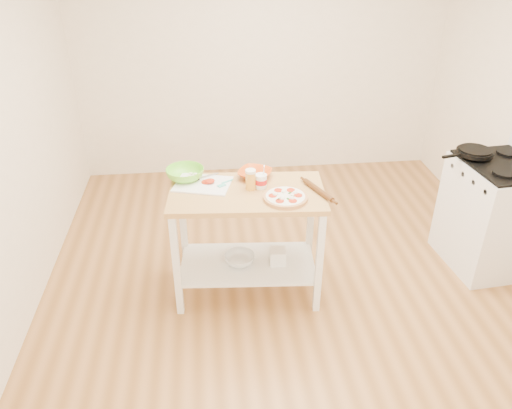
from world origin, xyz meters
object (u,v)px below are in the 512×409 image
(rolling_pin, at_px, (318,190))
(gas_stove, at_px, (492,214))
(orange_bowl, at_px, (255,174))
(pizza, at_px, (285,197))
(shelf_bin, at_px, (278,256))
(prep_island, at_px, (247,221))
(knife, at_px, (198,179))
(green_bowl, at_px, (185,174))
(cutting_board, at_px, (203,184))
(skillet, at_px, (474,152))
(spatula, at_px, (225,183))
(yogurt_tub, at_px, (261,181))
(shelf_glass_bowl, at_px, (240,259))
(beer_pint, at_px, (251,179))

(rolling_pin, bearing_deg, gas_stove, 8.90)
(orange_bowl, height_order, rolling_pin, orange_bowl)
(pizza, height_order, shelf_bin, pizza)
(prep_island, xyz_separation_m, gas_stove, (2.05, 0.16, -0.17))
(prep_island, distance_m, gas_stove, 2.07)
(knife, relative_size, green_bowl, 0.87)
(gas_stove, relative_size, cutting_board, 2.38)
(skillet, xyz_separation_m, spatula, (-2.02, -0.21, -0.06))
(rolling_pin, bearing_deg, yogurt_tub, 162.85)
(gas_stove, xyz_separation_m, shelf_glass_bowl, (-2.12, -0.16, -0.18))
(gas_stove, bearing_deg, prep_island, 179.32)
(cutting_board, distance_m, rolling_pin, 0.85)
(cutting_board, distance_m, spatula, 0.16)
(knife, distance_m, green_bowl, 0.11)
(yogurt_tub, bearing_deg, rolling_pin, -17.15)
(shelf_bin, bearing_deg, skillet, 12.01)
(shelf_bin, bearing_deg, rolling_pin, -11.70)
(cutting_board, bearing_deg, knife, 131.30)
(knife, distance_m, shelf_bin, 0.86)
(rolling_pin, relative_size, shelf_glass_bowl, 1.42)
(cutting_board, relative_size, beer_pint, 3.04)
(cutting_board, xyz_separation_m, yogurt_tub, (0.42, -0.09, 0.05))
(gas_stove, relative_size, orange_bowl, 4.56)
(cutting_board, bearing_deg, spatula, 6.09)
(prep_island, height_order, spatula, spatula)
(spatula, bearing_deg, prep_island, -67.12)
(cutting_board, bearing_deg, shelf_glass_bowl, -12.03)
(prep_island, xyz_separation_m, orange_bowl, (0.08, 0.21, 0.28))
(prep_island, xyz_separation_m, yogurt_tub, (0.11, 0.04, 0.31))
(pizza, relative_size, orange_bowl, 1.29)
(green_bowl, bearing_deg, cutting_board, -38.16)
(beer_pint, bearing_deg, cutting_board, 162.79)
(prep_island, bearing_deg, pizza, -29.77)
(beer_pint, relative_size, shelf_glass_bowl, 0.65)
(pizza, height_order, shelf_glass_bowl, pizza)
(orange_bowl, bearing_deg, knife, -178.88)
(beer_pint, xyz_separation_m, shelf_glass_bowl, (-0.09, -0.03, -0.68))
(prep_island, bearing_deg, gas_stove, 4.48)
(prep_island, relative_size, shelf_glass_bowl, 4.91)
(prep_island, distance_m, skillet, 1.92)
(yogurt_tub, bearing_deg, orange_bowl, 99.35)
(gas_stove, bearing_deg, beer_pint, 178.60)
(beer_pint, relative_size, shelf_bin, 1.27)
(skillet, height_order, green_bowl, skillet)
(gas_stove, bearing_deg, rolling_pin, -176.26)
(skillet, relative_size, orange_bowl, 1.84)
(rolling_pin, relative_size, shelf_bin, 2.80)
(beer_pint, distance_m, shelf_bin, 0.69)
(cutting_board, xyz_separation_m, shelf_glass_bowl, (0.25, -0.13, -0.61))
(gas_stove, relative_size, shelf_glass_bowl, 4.67)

